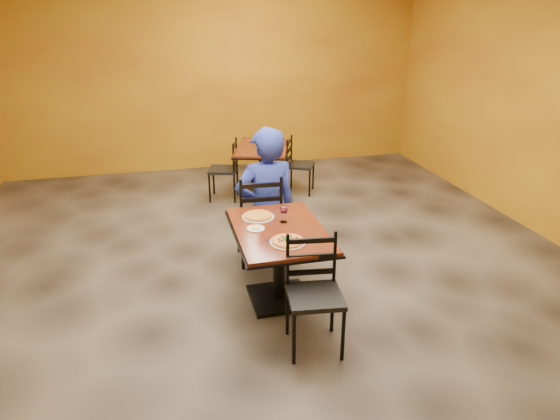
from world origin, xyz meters
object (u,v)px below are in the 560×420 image
object	(u,v)px
table_second	(262,160)
wine_glass	(284,213)
chair_second_left	(223,170)
chair_main_near	(315,297)
table_main	(279,248)
plate_main	(288,242)
pizza_main	(288,241)
pizza_far	(258,215)
plate_far	(258,217)
chair_second_right	(300,165)
side_plate	(256,229)
chair_main_far	(259,217)
diner	(266,193)

from	to	relation	value
table_second	wine_glass	world-z (taller)	wine_glass
chair_second_left	chair_main_near	bearing A→B (deg)	19.66
table_second	chair_second_left	size ratio (longest dim) A/B	1.45
table_main	plate_main	xyz separation A→B (m)	(-0.00, -0.30, 0.20)
table_second	pizza_main	world-z (taller)	pizza_main
table_main	pizza_far	world-z (taller)	pizza_far
pizza_main	pizza_far	xyz separation A→B (m)	(-0.13, 0.61, 0.00)
plate_far	wine_glass	bearing A→B (deg)	-38.08
chair_second_right	wine_glass	world-z (taller)	wine_glass
chair_second_left	pizza_main	size ratio (longest dim) A/B	3.09
chair_second_right	plate_main	xyz separation A→B (m)	(-1.04, -3.18, 0.34)
table_main	wine_glass	world-z (taller)	wine_glass
chair_main_near	pizza_far	distance (m)	1.14
chair_second_right	side_plate	size ratio (longest dim) A/B	5.25
chair_main_far	plate_main	world-z (taller)	chair_main_far
chair_second_left	plate_far	distance (m)	2.59
chair_second_right	chair_main_far	bearing A→B (deg)	178.62
chair_second_left	pizza_far	size ratio (longest dim) A/B	3.13
table_main	chair_second_left	size ratio (longest dim) A/B	1.40
chair_main_far	pizza_far	distance (m)	0.64
pizza_far	chair_second_right	bearing A→B (deg)	65.53
chair_second_right	chair_second_left	bearing A→B (deg)	116.33
table_main	diner	xyz separation A→B (m)	(0.10, 0.98, 0.18)
chair_main_far	plate_main	distance (m)	1.21
table_main	chair_second_right	size ratio (longest dim) A/B	1.47
chair_main_near	pizza_far	xyz separation A→B (m)	(-0.24, 1.08, 0.29)
pizza_far	pizza_main	bearing A→B (deg)	-77.63
plate_far	side_plate	size ratio (longest dim) A/B	1.94
chair_main_near	wine_glass	size ratio (longest dim) A/B	5.31
table_main	wine_glass	size ratio (longest dim) A/B	6.83
chair_main_near	chair_second_right	distance (m)	3.77
pizza_main	wine_glass	bearing A→B (deg)	80.02
pizza_main	plate_far	distance (m)	0.62
pizza_main	plate_main	bearing A→B (deg)	0.00
table_main	chair_main_near	distance (m)	0.78
chair_main_near	pizza_far	size ratio (longest dim) A/B	3.41
table_second	wine_glass	size ratio (longest dim) A/B	7.09
table_second	chair_second_left	bearing A→B (deg)	-180.00
chair_second_right	chair_main_near	bearing A→B (deg)	-168.02
chair_main_far	chair_second_left	world-z (taller)	chair_main_far
table_main	plate_main	size ratio (longest dim) A/B	3.97
table_main	chair_second_right	bearing A→B (deg)	70.19
plate_main	pizza_far	size ratio (longest dim) A/B	1.11
plate_far	pizza_far	distance (m)	0.02
table_main	plate_main	distance (m)	0.36
chair_main_near	chair_second_left	distance (m)	3.66
table_second	wine_glass	bearing A→B (deg)	-97.86
chair_second_left	pizza_main	distance (m)	3.20
table_main	pizza_far	bearing A→B (deg)	113.84
table_main	chair_main_near	xyz separation A→B (m)	(0.10, -0.77, -0.08)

